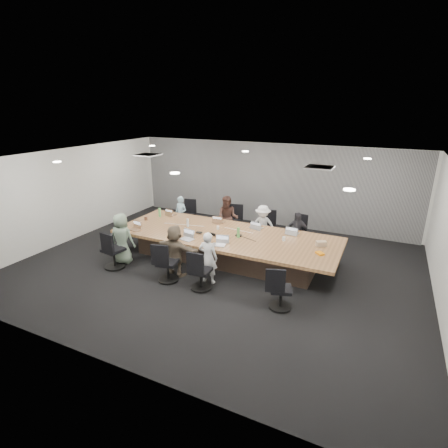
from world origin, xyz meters
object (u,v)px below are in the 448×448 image
at_px(laptop_1, 220,222).
at_px(person_6, 208,258).
at_px(chair_3, 299,236).
at_px(bottle_green_right, 238,233).
at_px(chair_7, 281,292).
at_px(laptop_2, 256,228).
at_px(snack_packet, 320,253).
at_px(chair_0, 187,218).
at_px(bottle_clear, 188,223).
at_px(stapler, 213,234).
at_px(person_2, 263,226).
at_px(chair_6, 201,274).
at_px(canvas_bag, 321,244).
at_px(chair_2, 266,230).
at_px(person_5, 175,250).
at_px(chair_1, 232,224).
at_px(conference_table, 226,246).
at_px(chair_4, 114,253).
at_px(laptop_5, 187,239).
at_px(laptop_3, 292,233).
at_px(laptop_0, 171,215).
at_px(laptop_4, 135,230).
at_px(mug_brown, 146,218).
at_px(person_3, 297,232).
at_px(chair_5, 168,266).
at_px(bottle_green_left, 160,212).
at_px(person_0, 181,214).
at_px(laptop_6, 218,245).

distance_m(laptop_1, person_6, 2.28).
distance_m(chair_3, bottle_green_right, 2.22).
bearing_deg(chair_7, laptop_2, 101.94).
bearing_deg(snack_packet, chair_0, 157.67).
relative_size(bottle_clear, stapler, 1.48).
bearing_deg(chair_0, chair_3, 171.90).
bearing_deg(chair_7, chair_3, 78.88).
distance_m(chair_3, person_2, 1.12).
xyz_separation_m(chair_6, canvas_bag, (2.29, 1.93, 0.43)).
distance_m(chair_2, stapler, 2.15).
relative_size(chair_2, person_5, 0.58).
bearing_deg(chair_1, person_2, 153.59).
height_order(bottle_clear, snack_packet, bottle_clear).
height_order(chair_2, chair_6, chair_6).
bearing_deg(laptop_1, conference_table, 120.40).
bearing_deg(chair_0, chair_4, 79.94).
height_order(laptop_2, laptop_5, same).
height_order(conference_table, person_5, person_5).
relative_size(chair_6, laptop_3, 2.25).
height_order(chair_1, laptop_0, chair_1).
relative_size(chair_2, laptop_4, 2.39).
bearing_deg(chair_3, laptop_5, 54.38).
bearing_deg(chair_6, chair_3, 63.37).
bearing_deg(mug_brown, person_3, 17.23).
distance_m(conference_table, chair_2, 1.79).
bearing_deg(person_6, chair_5, 16.23).
bearing_deg(laptop_0, bottle_green_left, 63.74).
bearing_deg(laptop_5, chair_0, 133.49).
bearing_deg(snack_packet, chair_3, 115.42).
xyz_separation_m(chair_2, person_0, (-2.83, -0.35, 0.22)).
bearing_deg(bottle_clear, chair_2, 42.47).
bearing_deg(laptop_0, chair_2, -153.77).
relative_size(mug_brown, canvas_bag, 0.46).
bearing_deg(person_6, laptop_5, -36.29).
bearing_deg(person_2, laptop_5, -128.29).
height_order(laptop_5, person_6, person_6).
bearing_deg(conference_table, laptop_5, -132.01).
bearing_deg(chair_1, laptop_1, 80.71).
distance_m(conference_table, chair_0, 2.83).
xyz_separation_m(laptop_6, bottle_green_left, (-2.66, 1.30, 0.13)).
distance_m(laptop_3, canvas_bag, 1.04).
xyz_separation_m(chair_1, person_2, (1.14, -0.35, 0.21)).
bearing_deg(laptop_5, chair_3, 58.97).
distance_m(chair_0, person_6, 3.92).
relative_size(person_0, bottle_clear, 5.17).
bearing_deg(laptop_3, conference_table, 31.83).
xyz_separation_m(laptop_0, bottle_green_right, (2.67, -0.90, 0.13)).
relative_size(chair_5, canvas_bag, 3.30).
bearing_deg(chair_2, chair_6, 76.78).
height_order(chair_6, person_0, person_0).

